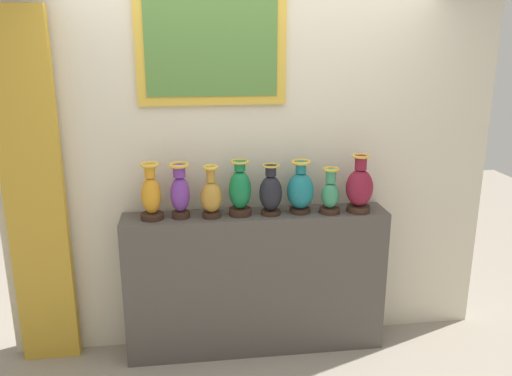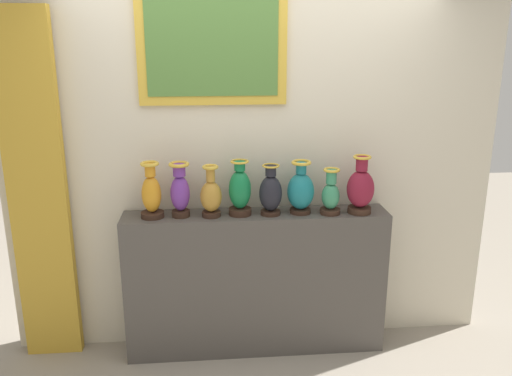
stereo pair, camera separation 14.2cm
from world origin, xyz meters
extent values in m
plane|color=gray|center=(0.00, 0.00, 0.00)|extent=(9.46, 9.46, 0.00)
cube|color=#4C4742|center=(0.00, 0.00, 0.52)|extent=(1.83, 0.29, 1.04)
cube|color=beige|center=(0.00, 0.20, 1.37)|extent=(3.46, 0.10, 2.75)
cube|color=gold|center=(-0.27, 0.14, 2.20)|extent=(0.97, 0.03, 0.87)
cube|color=#4F7C36|center=(-0.27, 0.12, 2.20)|extent=(0.85, 0.01, 0.75)
cube|color=gold|center=(-1.46, 0.08, 1.20)|extent=(0.38, 0.08, 2.40)
cylinder|color=#382319|center=(-0.70, -0.01, 1.06)|extent=(0.15, 0.15, 0.04)
ellipsoid|color=orange|center=(-0.70, -0.01, 1.20)|extent=(0.13, 0.13, 0.25)
cylinder|color=orange|center=(-0.70, -0.01, 1.36)|extent=(0.07, 0.07, 0.08)
torus|color=gold|center=(-0.70, -0.01, 1.41)|extent=(0.12, 0.12, 0.02)
cylinder|color=#382319|center=(-0.51, -0.01, 1.06)|extent=(0.12, 0.12, 0.04)
ellipsoid|color=#6B3393|center=(-0.51, -0.01, 1.20)|extent=(0.13, 0.13, 0.24)
cylinder|color=#6B3393|center=(-0.51, -0.01, 1.36)|extent=(0.08, 0.08, 0.08)
torus|color=gold|center=(-0.51, -0.01, 1.40)|extent=(0.14, 0.14, 0.02)
cylinder|color=#382319|center=(-0.30, -0.03, 1.06)|extent=(0.13, 0.13, 0.04)
ellipsoid|color=#B27F2D|center=(-0.30, -0.03, 1.18)|extent=(0.14, 0.14, 0.21)
cylinder|color=#B27F2D|center=(-0.30, -0.03, 1.33)|extent=(0.06, 0.06, 0.10)
torus|color=gold|center=(-0.30, -0.03, 1.38)|extent=(0.11, 0.11, 0.02)
cylinder|color=#382319|center=(-0.11, -0.01, 1.06)|extent=(0.15, 0.15, 0.04)
ellipsoid|color=#14723D|center=(-0.11, -0.01, 1.21)|extent=(0.15, 0.15, 0.26)
cylinder|color=#14723D|center=(-0.11, -0.01, 1.38)|extent=(0.07, 0.07, 0.06)
torus|color=gold|center=(-0.11, -0.01, 1.41)|extent=(0.12, 0.12, 0.02)
cylinder|color=#382319|center=(0.10, -0.02, 1.05)|extent=(0.14, 0.14, 0.03)
ellipsoid|color=black|center=(0.10, -0.02, 1.19)|extent=(0.15, 0.15, 0.24)
cylinder|color=black|center=(0.10, -0.02, 1.34)|extent=(0.07, 0.07, 0.07)
torus|color=gold|center=(0.10, -0.02, 1.38)|extent=(0.12, 0.12, 0.01)
cylinder|color=#382319|center=(0.30, -0.01, 1.05)|extent=(0.14, 0.14, 0.03)
ellipsoid|color=#19727A|center=(0.30, -0.01, 1.19)|extent=(0.18, 0.18, 0.25)
cylinder|color=#19727A|center=(0.30, -0.01, 1.36)|extent=(0.07, 0.07, 0.08)
torus|color=gold|center=(0.30, -0.01, 1.39)|extent=(0.13, 0.13, 0.02)
cylinder|color=#382319|center=(0.50, -0.05, 1.05)|extent=(0.14, 0.14, 0.03)
ellipsoid|color=#388C60|center=(0.50, -0.05, 1.16)|extent=(0.12, 0.12, 0.18)
cylinder|color=#388C60|center=(0.50, -0.05, 1.30)|extent=(0.07, 0.07, 0.09)
torus|color=gold|center=(0.50, -0.05, 1.35)|extent=(0.11, 0.11, 0.02)
cylinder|color=#382319|center=(0.71, -0.05, 1.06)|extent=(0.16, 0.16, 0.04)
ellipsoid|color=maroon|center=(0.71, -0.05, 1.21)|extent=(0.19, 0.19, 0.26)
cylinder|color=maroon|center=(0.71, -0.05, 1.38)|extent=(0.08, 0.08, 0.09)
torus|color=gold|center=(0.71, -0.05, 1.43)|extent=(0.12, 0.12, 0.02)
camera|label=1|loc=(-0.45, -3.39, 2.21)|focal=37.07mm
camera|label=2|loc=(-0.31, -3.41, 2.21)|focal=37.07mm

